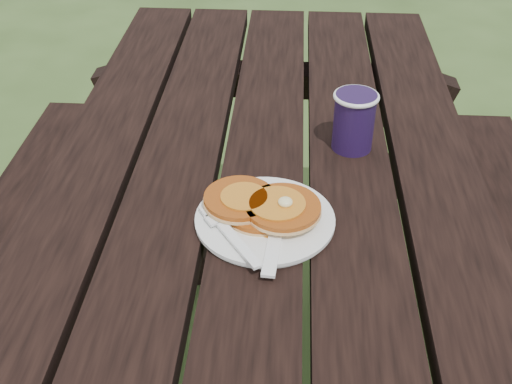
# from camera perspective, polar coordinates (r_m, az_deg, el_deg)

# --- Properties ---
(picnic_table) EXTENTS (1.36, 1.80, 0.75)m
(picnic_table) POSITION_cam_1_polar(r_m,az_deg,el_deg) (1.27, 0.12, -16.22)
(picnic_table) COLOR black
(picnic_table) RESTS_ON ground
(plate) EXTENTS (0.23, 0.23, 0.01)m
(plate) POSITION_cam_1_polar(r_m,az_deg,el_deg) (0.99, 0.80, -2.52)
(plate) COLOR white
(plate) RESTS_ON picnic_table
(pancake_stack) EXTENTS (0.18, 0.13, 0.04)m
(pancake_stack) POSITION_cam_1_polar(r_m,az_deg,el_deg) (0.98, 0.57, -1.21)
(pancake_stack) COLOR #A94C13
(pancake_stack) RESTS_ON plate
(knife) EXTENTS (0.03, 0.18, 0.00)m
(knife) POSITION_cam_1_polar(r_m,az_deg,el_deg) (0.95, 1.76, -3.81)
(knife) COLOR white
(knife) RESTS_ON plate
(fork) EXTENTS (0.12, 0.15, 0.01)m
(fork) POSITION_cam_1_polar(r_m,az_deg,el_deg) (0.92, -1.51, -4.70)
(fork) COLOR white
(fork) RESTS_ON plate
(coffee_cup) EXTENTS (0.08, 0.08, 0.11)m
(coffee_cup) POSITION_cam_1_polar(r_m,az_deg,el_deg) (1.15, 8.72, 6.52)
(coffee_cup) COLOR #201038
(coffee_cup) RESTS_ON picnic_table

